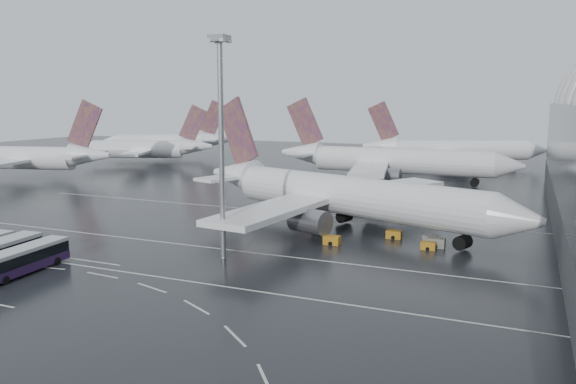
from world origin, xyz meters
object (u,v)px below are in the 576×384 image
at_px(airliner_gate_c, 451,150).
at_px(gse_cart_belly_a, 428,246).
at_px(airliner_gate_b, 389,161).
at_px(floodlight_mast, 221,121).
at_px(gse_cart_belly_e, 394,234).
at_px(bus_row_near_d, 23,259).
at_px(gse_cart_belly_d, 436,243).
at_px(jet_remote_west, 29,158).
at_px(gse_cart_belly_c, 332,240).
at_px(airliner_main, 338,195).
at_px(jet_remote_far, 168,143).
at_px(gse_cart_belly_b, 430,239).
at_px(jet_remote_mid, 147,149).

bearing_deg(airliner_gate_c, gse_cart_belly_a, -105.10).
bearing_deg(gse_cart_belly_a, airliner_gate_b, 107.78).
distance_m(floodlight_mast, gse_cart_belly_e, 31.97).
xyz_separation_m(bus_row_near_d, gse_cart_belly_d, (43.94, 31.95, -1.06)).
distance_m(jet_remote_west, gse_cart_belly_e, 108.92).
height_order(airliner_gate_c, gse_cart_belly_a, airliner_gate_c).
xyz_separation_m(gse_cart_belly_c, gse_cart_belly_d, (14.13, 4.30, 0.03)).
distance_m(airliner_main, bus_row_near_d, 47.29).
bearing_deg(gse_cart_belly_e, gse_cart_belly_d, -22.71).
relative_size(floodlight_mast, gse_cart_belly_a, 14.28).
bearing_deg(bus_row_near_d, gse_cart_belly_d, -57.71).
bearing_deg(floodlight_mast, jet_remote_far, 127.99).
height_order(airliner_main, gse_cart_belly_c, airliner_main).
xyz_separation_m(gse_cart_belly_a, gse_cart_belly_b, (-0.40, 3.99, 0.02)).
bearing_deg(gse_cart_belly_e, airliner_gate_b, 103.78).
relative_size(floodlight_mast, gse_cart_belly_c, 12.19).
bearing_deg(jet_remote_west, gse_cart_belly_d, 150.20).
height_order(airliner_gate_c, gse_cart_belly_c, airliner_gate_c).
relative_size(airliner_gate_b, gse_cart_belly_d, 25.15).
bearing_deg(gse_cart_belly_a, jet_remote_mid, 144.89).
xyz_separation_m(floodlight_mast, gse_cart_belly_e, (18.29, 19.65, -17.38)).
bearing_deg(bus_row_near_d, floodlight_mast, -55.28).
bearing_deg(gse_cart_belly_e, airliner_gate_c, 92.43).
bearing_deg(airliner_main, airliner_gate_c, 105.52).
distance_m(airliner_gate_b, jet_remote_west, 95.62).
height_order(airliner_gate_b, gse_cart_belly_b, airliner_gate_b).
xyz_separation_m(jet_remote_mid, gse_cart_belly_d, (102.87, -70.05, -4.36)).
relative_size(bus_row_near_d, gse_cart_belly_d, 5.27).
xyz_separation_m(airliner_main, gse_cart_belly_a, (15.95, -8.28, -4.80)).
distance_m(airliner_gate_c, jet_remote_mid, 97.66).
xyz_separation_m(airliner_gate_b, gse_cart_belly_d, (20.96, -61.13, -4.72)).
relative_size(jet_remote_mid, bus_row_near_d, 3.34).
relative_size(jet_remote_west, gse_cart_belly_c, 20.39).
distance_m(jet_remote_far, gse_cart_belly_a, 143.73).
height_order(airliner_main, bus_row_near_d, airliner_main).
bearing_deg(gse_cart_belly_a, gse_cart_belly_e, 142.49).
distance_m(jet_remote_west, gse_cart_belly_c, 103.91).
bearing_deg(airliner_main, gse_cart_belly_c, -57.44).
distance_m(airliner_gate_b, bus_row_near_d, 95.94).
height_order(airliner_gate_c, bus_row_near_d, airliner_gate_c).
height_order(jet_remote_mid, gse_cart_belly_a, jet_remote_mid).
relative_size(airliner_gate_b, jet_remote_mid, 1.43).
relative_size(gse_cart_belly_b, gse_cart_belly_d, 0.85).
bearing_deg(airliner_main, gse_cart_belly_b, 3.57).
bearing_deg(gse_cart_belly_c, gse_cart_belly_a, 11.00).
bearing_deg(jet_remote_far, gse_cart_belly_e, 113.72).
distance_m(airliner_main, gse_cart_belly_e, 11.79).
bearing_deg(jet_remote_west, floodlight_mast, 136.83).
height_order(jet_remote_far, gse_cart_belly_e, jet_remote_far).
bearing_deg(gse_cart_belly_d, floodlight_mast, -145.93).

